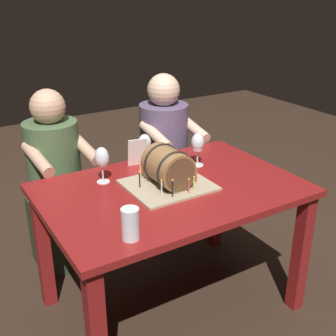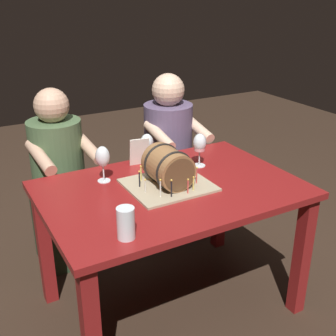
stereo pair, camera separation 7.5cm
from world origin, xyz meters
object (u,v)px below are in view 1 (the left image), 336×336
Objects in this scene: wine_glass_empty at (102,158)px; person_seated_left at (57,190)px; wine_glass_white at (145,144)px; beer_pint at (130,225)px; wine_glass_rose at (198,144)px; menu_card at (137,152)px; dining_table at (171,207)px; barrel_cake at (168,170)px; person_seated_right at (164,163)px.

person_seated_left reaches higher than wine_glass_empty.
wine_glass_white reaches higher than beer_pint.
wine_glass_rose is at bearing 36.33° from beer_pint.
wine_glass_white is 0.07m from menu_card.
wine_glass_empty is at bearing -77.03° from person_seated_left.
dining_table is 0.21m from barrel_cake.
wine_glass_rose is 0.83m from beer_pint.
person_seated_left is (-0.43, 0.35, -0.33)m from wine_glass_white.
person_seated_right is at bearing 0.01° from person_seated_left.
barrel_cake is 0.86m from person_seated_right.
barrel_cake is 0.36m from wine_glass_white.
beer_pint is 0.77m from menu_card.
barrel_cake is 0.32m from wine_glass_rose.
person_seated_right is (0.39, 0.72, -0.09)m from dining_table.
dining_table is 0.82m from person_seated_left.
wine_glass_empty is at bearing 140.67° from barrel_cake.
person_seated_left reaches higher than beer_pint.
wine_glass_white is at bearing -39.22° from person_seated_left.
person_seated_right reaches higher than wine_glass_empty.
person_seated_left is at bearing 118.09° from dining_table.
wine_glass_empty is at bearing -147.62° from menu_card.
person_seated_right reaches higher than person_seated_left.
beer_pint is at bearing -138.18° from barrel_cake.
person_seated_left is (-0.38, 0.70, -0.31)m from barrel_cake.
wine_glass_white is (0.06, 0.35, 0.02)m from barrel_cake.
wine_glass_rose is at bearing 27.46° from barrel_cake.
dining_table is 0.54m from beer_pint.
wine_glass_white is 0.83m from beer_pint.
wine_glass_empty is 1.15× the size of wine_glass_white.
menu_card is 0.14× the size of person_seated_left.
wine_glass_rose is (0.23, -0.20, 0.02)m from wine_glass_white.
wine_glass_rose is (0.28, 0.17, 0.24)m from dining_table.
wine_glass_white is (0.32, 0.13, -0.02)m from wine_glass_empty.
beer_pint is at bearing -143.67° from wine_glass_rose.
dining_table is 9.57× the size of beer_pint.
person_seated_right is (0.34, 0.35, -0.32)m from wine_glass_white.
barrel_cake is 2.14× the size of wine_glass_empty.
wine_glass_white is 1.23× the size of beer_pint.
wine_glass_rose is (0.28, 0.15, 0.04)m from barrel_cake.
beer_pint is (-0.12, -0.56, -0.07)m from wine_glass_empty.
person_seated_left reaches higher than dining_table.
person_seated_right is at bearing 53.09° from menu_card.
menu_card is at bearing -45.59° from person_seated_left.
menu_card is at bearing 148.56° from wine_glass_rose.
wine_glass_white reaches higher than menu_card.
person_seated_right is (0.40, 0.38, -0.29)m from menu_card.
barrel_cake reaches higher than dining_table.
person_seated_right reaches higher than wine_glass_white.
menu_card is at bearing 60.38° from beer_pint.
person_seated_right reaches higher than beer_pint.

